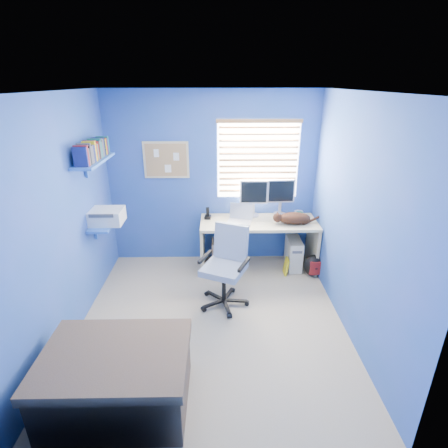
{
  "coord_description": "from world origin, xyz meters",
  "views": [
    {
      "loc": [
        0.08,
        -3.33,
        2.59
      ],
      "look_at": [
        0.15,
        0.65,
        0.95
      ],
      "focal_mm": 28.0,
      "sensor_mm": 36.0,
      "label": 1
    }
  ],
  "objects_px": {
    "desk": "(258,245)",
    "laptop": "(240,215)",
    "cat": "(294,218)",
    "office_chair": "(226,276)",
    "tower_pc": "(293,253)"
  },
  "relations": [
    {
      "from": "desk",
      "to": "laptop",
      "type": "xyz_separation_m",
      "value": [
        -0.27,
        -0.03,
        0.48
      ]
    },
    {
      "from": "desk",
      "to": "laptop",
      "type": "distance_m",
      "value": 0.55
    },
    {
      "from": "office_chair",
      "to": "desk",
      "type": "bearing_deg",
      "value": 60.78
    },
    {
      "from": "laptop",
      "to": "office_chair",
      "type": "xyz_separation_m",
      "value": [
        -0.22,
        -0.85,
        -0.48
      ]
    },
    {
      "from": "cat",
      "to": "laptop",
      "type": "bearing_deg",
      "value": 173.11
    },
    {
      "from": "office_chair",
      "to": "cat",
      "type": "bearing_deg",
      "value": 38.94
    },
    {
      "from": "cat",
      "to": "tower_pc",
      "type": "distance_m",
      "value": 0.6
    },
    {
      "from": "laptop",
      "to": "office_chair",
      "type": "distance_m",
      "value": 1.0
    },
    {
      "from": "laptop",
      "to": "office_chair",
      "type": "relative_size",
      "value": 0.33
    },
    {
      "from": "cat",
      "to": "tower_pc",
      "type": "bearing_deg",
      "value": 57.14
    },
    {
      "from": "cat",
      "to": "office_chair",
      "type": "xyz_separation_m",
      "value": [
        -0.97,
        -0.79,
        -0.45
      ]
    },
    {
      "from": "laptop",
      "to": "desk",
      "type": "bearing_deg",
      "value": 20.08
    },
    {
      "from": "tower_pc",
      "to": "office_chair",
      "type": "height_order",
      "value": "office_chair"
    },
    {
      "from": "desk",
      "to": "cat",
      "type": "height_order",
      "value": "cat"
    },
    {
      "from": "desk",
      "to": "laptop",
      "type": "bearing_deg",
      "value": -174.37
    }
  ]
}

